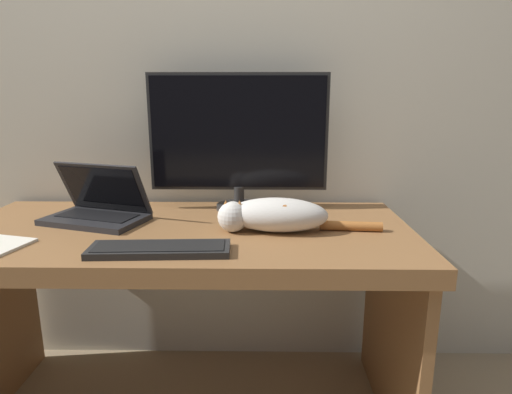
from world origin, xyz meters
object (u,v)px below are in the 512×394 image
external_keyboard (160,249)px  cat (274,214)px  monitor (238,139)px  laptop (98,209)px

external_keyboard → cat: (0.33, 0.20, 0.05)m
monitor → external_keyboard: monitor is taller
laptop → external_keyboard: (0.29, -0.32, -0.03)m
monitor → cat: monitor is taller
external_keyboard → monitor: bearing=64.7°
monitor → cat: (0.13, -0.28, -0.22)m
cat → external_keyboard: bearing=-143.7°
monitor → cat: size_ratio=1.25×
laptop → external_keyboard: laptop is taller
monitor → cat: bearing=-65.2°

